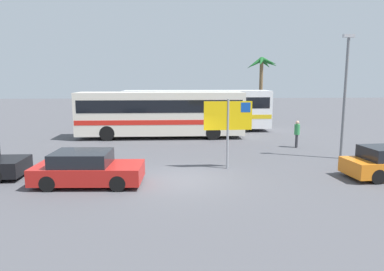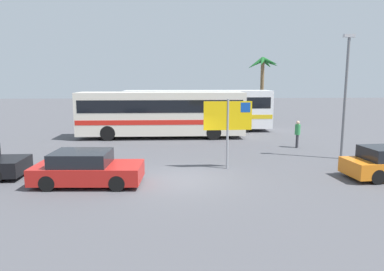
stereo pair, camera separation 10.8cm
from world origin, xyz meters
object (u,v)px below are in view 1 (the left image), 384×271
pedestrian_by_bus (297,132)px  ferry_sign (229,118)px  bus_rear_coach (197,108)px  car_red (87,169)px  bus_front_coach (161,112)px

pedestrian_by_bus → ferry_sign: bearing=-106.3°
bus_rear_coach → car_red: bus_rear_coach is taller
ferry_sign → car_red: bearing=-161.8°
car_red → pedestrian_by_bus: bearing=35.4°
bus_front_coach → car_red: bearing=-102.9°
pedestrian_by_bus → bus_rear_coach: bearing=156.9°
bus_rear_coach → pedestrian_by_bus: (5.52, -7.20, -0.84)m
ferry_sign → pedestrian_by_bus: ferry_sign is taller
bus_front_coach → bus_rear_coach: size_ratio=1.00×
car_red → pedestrian_by_bus: size_ratio=2.61×
car_red → ferry_sign: bearing=23.1°
ferry_sign → bus_rear_coach: bearing=90.8°
bus_front_coach → car_red: bus_front_coach is taller
bus_rear_coach → ferry_sign: (0.66, -11.95, 0.54)m
pedestrian_by_bus → bus_front_coach: bearing=-176.8°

